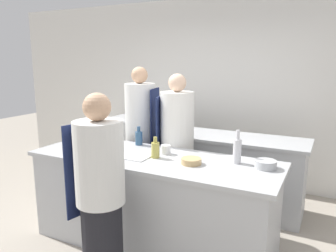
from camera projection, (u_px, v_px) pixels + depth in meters
The scene contains 17 objects.
ground_plane at pixel (153, 243), 3.44m from camera, with size 16.00×16.00×0.00m, color #A89E8E.
wall_back at pixel (220, 92), 5.02m from camera, with size 8.00×0.06×2.80m.
prep_counter at pixel (153, 201), 3.34m from camera, with size 2.52×0.86×0.94m.
pass_counter at pixel (217, 170), 4.28m from camera, with size 2.22×0.67×0.94m.
oven_range at pixel (135, 147), 5.41m from camera, with size 0.84×0.74×0.95m.
chef_at_prep_near at pixel (100, 195), 2.63m from camera, with size 0.44×0.42×1.64m.
chef_at_stove at pixel (141, 139), 4.15m from camera, with size 0.42×0.41×1.80m.
chef_at_pass_far at pixel (177, 149), 3.80m from camera, with size 0.43×0.42×1.73m.
bottle_olive_oil at pixel (83, 132), 3.91m from camera, with size 0.06×0.06×0.24m.
bottle_vinegar at pixel (237, 150), 3.03m from camera, with size 0.08×0.08×0.32m.
bottle_wine at pixel (155, 149), 3.21m from camera, with size 0.08×0.08×0.21m.
bottle_cooking_oil at pixel (139, 138), 3.69m from camera, with size 0.08×0.08×0.21m.
bowl_mixing_large at pixel (191, 161), 3.02m from camera, with size 0.19×0.19×0.06m.
bowl_prep_small at pixel (97, 147), 3.46m from camera, with size 0.23×0.23×0.08m.
bowl_ceramic_blue at pixel (266, 164), 2.90m from camera, with size 0.19×0.19×0.07m.
cup at pixel (166, 150), 3.34m from camera, with size 0.10×0.10×0.09m.
cutting_board at pixel (130, 157), 3.24m from camera, with size 0.37×0.20×0.01m.
Camera 1 is at (1.55, -2.71, 1.89)m, focal length 35.00 mm.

